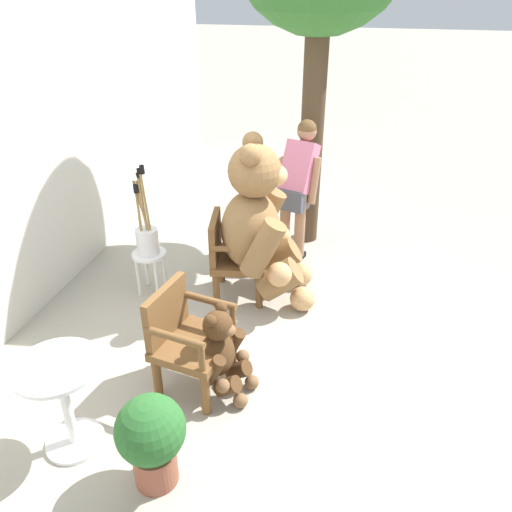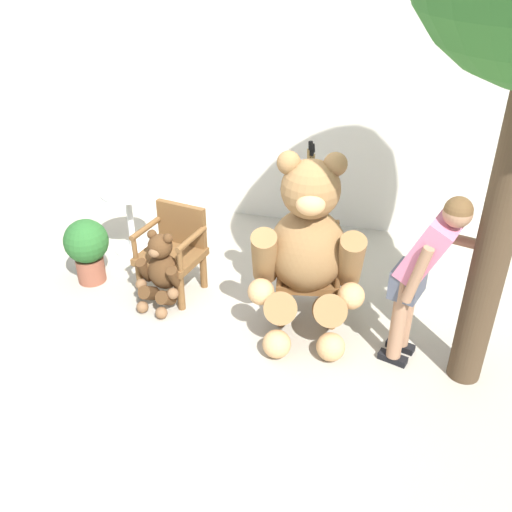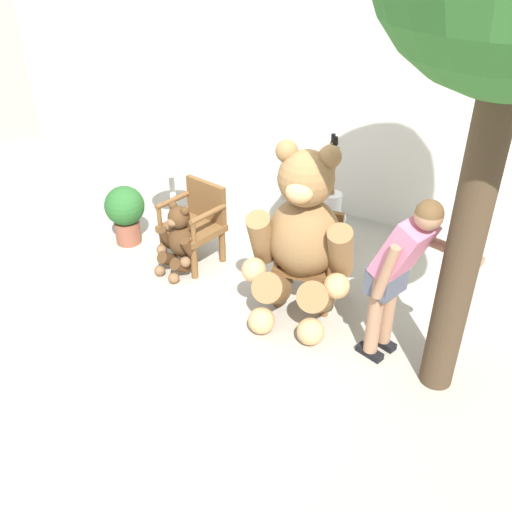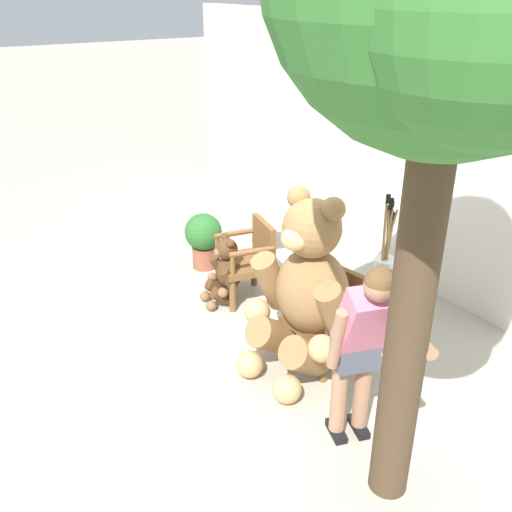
# 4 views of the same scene
# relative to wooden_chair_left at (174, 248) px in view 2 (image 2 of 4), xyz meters

# --- Properties ---
(ground_plane) EXTENTS (60.00, 60.00, 0.00)m
(ground_plane) POSITION_rel_wooden_chair_left_xyz_m (0.66, -0.54, -0.46)
(ground_plane) COLOR #A8A091
(back_wall) EXTENTS (10.00, 0.16, 2.80)m
(back_wall) POSITION_rel_wooden_chair_left_xyz_m (0.66, 1.86, 0.94)
(back_wall) COLOR silver
(back_wall) RESTS_ON ground
(wooden_chair_left) EXTENTS (0.64, 0.61, 0.86)m
(wooden_chair_left) POSITION_rel_wooden_chair_left_xyz_m (0.00, 0.00, 0.00)
(wooden_chair_left) COLOR brown
(wooden_chair_left) RESTS_ON ground
(wooden_chair_right) EXTENTS (0.65, 0.61, 0.86)m
(wooden_chair_right) POSITION_rel_wooden_chair_left_xyz_m (1.32, -0.00, 0.00)
(wooden_chair_right) COLOR brown
(wooden_chair_right) RESTS_ON ground
(teddy_bear_large) EXTENTS (1.01, 1.01, 1.64)m
(teddy_bear_large) POSITION_rel_wooden_chair_left_xyz_m (1.35, -0.27, 0.34)
(teddy_bear_large) COLOR olive
(teddy_bear_large) RESTS_ON ground
(teddy_bear_small) EXTENTS (0.48, 0.47, 0.77)m
(teddy_bear_small) POSITION_rel_wooden_chair_left_xyz_m (-0.02, -0.28, -0.08)
(teddy_bear_small) COLOR #4C3019
(teddy_bear_small) RESTS_ON ground
(person_visitor) EXTENTS (0.84, 0.48, 1.54)m
(person_visitor) POSITION_rel_wooden_chair_left_xyz_m (2.28, -0.48, 0.45)
(person_visitor) COLOR black
(person_visitor) RESTS_ON ground
(white_stool) EXTENTS (0.34, 0.34, 0.46)m
(white_stool) POSITION_rel_wooden_chair_left_xyz_m (1.17, 0.83, -0.11)
(white_stool) COLOR white
(white_stool) RESTS_ON ground
(brush_bucket) EXTENTS (0.22, 0.22, 0.92)m
(brush_bucket) POSITION_rel_wooden_chair_left_xyz_m (1.16, 0.83, 0.21)
(brush_bucket) COLOR white
(brush_bucket) RESTS_ON white_stool
(round_side_table) EXTENTS (0.56, 0.56, 0.72)m
(round_side_table) POSITION_rel_wooden_chair_left_xyz_m (-0.75, 0.59, -0.01)
(round_side_table) COLOR white
(round_side_table) RESTS_ON ground
(potted_plant) EXTENTS (0.44, 0.44, 0.68)m
(potted_plant) POSITION_rel_wooden_chair_left_xyz_m (-0.89, -0.09, -0.07)
(potted_plant) COLOR brown
(potted_plant) RESTS_ON ground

